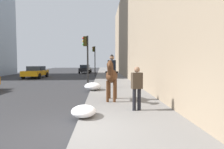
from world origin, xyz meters
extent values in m
cube|color=slate|center=(0.00, -1.79, 0.06)|extent=(120.00, 3.58, 0.12)
ellipsoid|color=#4C2B16|center=(4.24, -1.25, 1.31)|extent=(1.56, 0.75, 0.66)
cylinder|color=#4C2B16|center=(3.78, -1.36, 0.62)|extent=(0.13, 0.13, 1.00)
cylinder|color=#4C2B16|center=(3.82, -1.04, 0.62)|extent=(0.13, 0.13, 1.00)
cylinder|color=#4C2B16|center=(4.67, -1.47, 0.62)|extent=(0.13, 0.13, 1.00)
cylinder|color=#4C2B16|center=(4.71, -1.15, 0.62)|extent=(0.13, 0.13, 1.00)
cylinder|color=#4C2B16|center=(3.48, -1.16, 1.66)|extent=(0.66, 0.36, 0.68)
ellipsoid|color=#4C2B16|center=(3.27, -1.13, 1.91)|extent=(0.65, 0.30, 0.49)
cylinder|color=black|center=(4.95, -1.34, 1.22)|extent=(0.29, 0.13, 0.55)
cube|color=black|center=(4.29, -1.26, 1.50)|extent=(0.51, 0.65, 0.08)
cube|color=black|center=(4.29, -1.26, 1.81)|extent=(0.33, 0.41, 0.55)
sphere|color=#8C664C|center=(4.29, -1.26, 2.21)|extent=(0.22, 0.22, 0.22)
cone|color=black|center=(4.29, -1.26, 2.33)|extent=(0.22, 0.22, 0.10)
cylinder|color=black|center=(2.11, -2.03, 0.54)|extent=(0.14, 0.14, 0.85)
cylinder|color=black|center=(2.15, -2.22, 0.54)|extent=(0.14, 0.14, 0.85)
cube|color=#3F3326|center=(2.13, -2.13, 1.28)|extent=(0.33, 0.44, 0.62)
sphere|color=#8C664C|center=(2.13, -2.13, 1.71)|extent=(0.22, 0.22, 0.22)
cube|color=orange|center=(19.56, 7.36, 0.62)|extent=(4.49, 2.06, 0.60)
cube|color=#262D38|center=(19.82, 7.35, 1.18)|extent=(2.11, 1.74, 0.52)
cylinder|color=black|center=(18.15, 6.48, 0.32)|extent=(0.65, 0.25, 0.64)
cylinder|color=black|center=(18.23, 8.36, 0.32)|extent=(0.65, 0.25, 0.64)
cylinder|color=black|center=(20.89, 6.36, 0.32)|extent=(0.65, 0.25, 0.64)
cylinder|color=black|center=(20.97, 8.24, 0.32)|extent=(0.65, 0.25, 0.64)
cube|color=black|center=(29.75, 2.16, 0.62)|extent=(4.50, 1.84, 0.60)
cube|color=#262D38|center=(29.49, 2.17, 1.18)|extent=(2.25, 1.54, 0.52)
cylinder|color=black|center=(31.16, 2.93, 0.32)|extent=(0.65, 0.25, 0.64)
cylinder|color=black|center=(31.09, 1.28, 0.32)|extent=(0.65, 0.25, 0.64)
cylinder|color=black|center=(28.41, 3.04, 0.32)|extent=(0.65, 0.25, 0.64)
cylinder|color=black|center=(28.34, 1.39, 0.32)|extent=(0.65, 0.25, 0.64)
cylinder|color=black|center=(9.17, 0.26, 1.93)|extent=(0.12, 0.12, 3.87)
cube|color=#2D280C|center=(9.17, 0.44, 3.47)|extent=(0.20, 0.24, 0.70)
sphere|color=red|center=(9.17, 0.57, 3.69)|extent=(0.14, 0.14, 0.14)
sphere|color=orange|center=(9.17, 0.57, 3.47)|extent=(0.14, 0.14, 0.14)
sphere|color=green|center=(9.17, 0.57, 3.25)|extent=(0.14, 0.14, 0.14)
cylinder|color=black|center=(22.12, 0.20, 2.04)|extent=(0.12, 0.12, 4.08)
cube|color=#2D280C|center=(22.12, 0.38, 3.68)|extent=(0.20, 0.24, 0.70)
sphere|color=red|center=(22.12, 0.51, 3.90)|extent=(0.14, 0.14, 0.14)
sphere|color=orange|center=(22.12, 0.51, 3.68)|extent=(0.14, 0.14, 0.14)
sphere|color=green|center=(22.12, 0.51, 3.46)|extent=(0.14, 0.14, 0.14)
ellipsoid|color=white|center=(1.32, -0.15, 0.31)|extent=(1.12, 0.86, 0.39)
ellipsoid|color=white|center=(7.91, -0.15, 0.37)|extent=(1.42, 1.09, 0.49)
camera|label=1|loc=(-5.62, -0.79, 2.02)|focal=32.60mm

